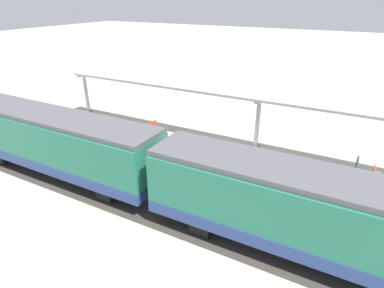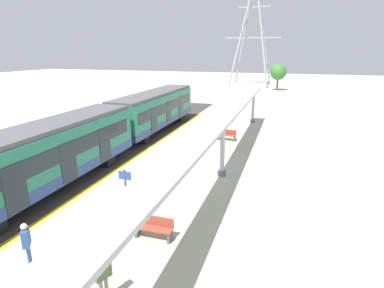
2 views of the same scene
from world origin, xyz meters
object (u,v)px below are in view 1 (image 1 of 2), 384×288
(bench_mid_platform, at_px, (151,129))
(platform_info_sign, at_px, (355,173))
(canopy_pillar_second, at_px, (257,125))
(bench_near_end, at_px, (376,177))
(canopy_pillar_third, at_px, (87,94))
(train_near_carriage, at_px, (312,215))
(train_far_carriage, at_px, (57,143))

(bench_mid_platform, bearing_deg, platform_info_sign, -97.51)
(canopy_pillar_second, bearing_deg, bench_near_end, -99.51)
(canopy_pillar_third, xyz_separation_m, bench_mid_platform, (-1.19, -7.19, -1.25))
(bench_near_end, xyz_separation_m, platform_info_sign, (-1.77, 1.05, 0.89))
(train_near_carriage, bearing_deg, train_far_carriage, 90.00)
(canopy_pillar_third, distance_m, bench_mid_platform, 7.39)
(canopy_pillar_second, bearing_deg, train_far_carriage, 133.00)
(canopy_pillar_third, distance_m, bench_near_end, 21.46)
(train_far_carriage, relative_size, canopy_pillar_third, 3.81)
(train_near_carriage, xyz_separation_m, train_far_carriage, (0.00, 13.28, 0.00))
(train_near_carriage, distance_m, canopy_pillar_third, 20.78)
(canopy_pillar_second, height_order, bench_near_end, canopy_pillar_second)
(train_near_carriage, xyz_separation_m, bench_mid_platform, (6.87, 11.97, -1.39))
(canopy_pillar_second, distance_m, bench_mid_platform, 7.53)
(bench_near_end, bearing_deg, train_near_carriage, 162.03)
(canopy_pillar_second, xyz_separation_m, platform_info_sign, (-2.92, -5.83, -0.37))
(canopy_pillar_third, distance_m, platform_info_sign, 20.56)
(train_far_carriage, xyz_separation_m, canopy_pillar_third, (8.06, 5.88, -0.14))
(bench_near_end, bearing_deg, platform_info_sign, 149.39)
(bench_mid_platform, relative_size, platform_info_sign, 0.69)
(canopy_pillar_second, relative_size, bench_near_end, 2.21)
(canopy_pillar_second, height_order, platform_info_sign, canopy_pillar_second)
(canopy_pillar_second, distance_m, bench_near_end, 7.08)
(canopy_pillar_second, relative_size, canopy_pillar_third, 1.00)
(train_near_carriage, xyz_separation_m, bench_near_end, (6.91, -2.24, -1.39))
(canopy_pillar_third, xyz_separation_m, platform_info_sign, (-2.92, -20.35, -0.37))
(train_near_carriage, distance_m, train_far_carriage, 13.28)
(bench_near_end, xyz_separation_m, bench_mid_platform, (-0.04, 14.21, 0.00))
(train_near_carriage, bearing_deg, platform_info_sign, -13.06)
(canopy_pillar_third, bearing_deg, bench_near_end, -93.08)
(train_near_carriage, xyz_separation_m, canopy_pillar_second, (8.06, 4.64, -0.14))
(bench_mid_platform, xyz_separation_m, platform_info_sign, (-1.73, -13.16, 0.89))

